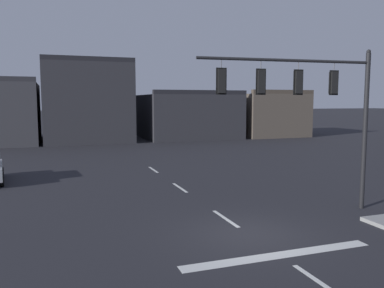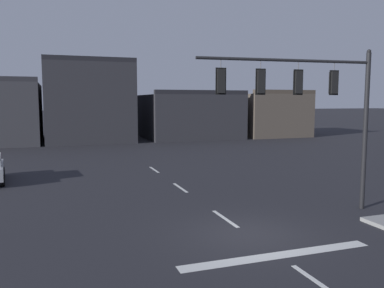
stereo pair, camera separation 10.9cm
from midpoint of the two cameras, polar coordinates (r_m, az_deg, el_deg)
name	(u,v)px [view 2 (the right image)]	position (r m, az deg, el deg)	size (l,w,h in m)	color
ground_plane	(248,235)	(14.40, 8.33, -12.81)	(400.00, 400.00, 0.00)	#232328
stop_bar_paint	(278,255)	(12.77, 12.61, -15.41)	(6.40, 0.50, 0.01)	silver
lane_centreline	(225,219)	(16.11, 5.00, -10.68)	(0.16, 26.40, 0.01)	silver
signal_mast_near_side	(312,97)	(16.98, 17.06, 6.55)	(7.63, 0.84, 6.85)	black
building_row	(118,110)	(49.50, -10.56, 4.78)	(43.24, 13.29, 9.37)	#38383D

